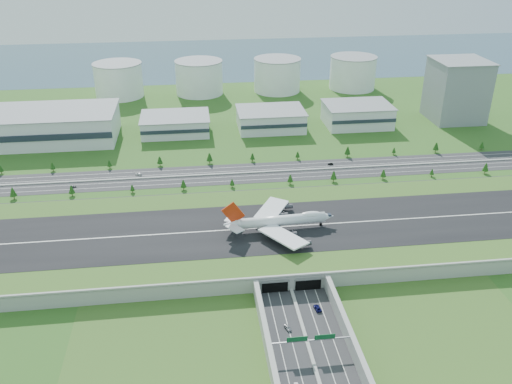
{
  "coord_description": "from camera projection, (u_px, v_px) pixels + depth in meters",
  "views": [
    {
      "loc": [
        -45.22,
        -269.05,
        166.74
      ],
      "look_at": [
        -7.48,
        35.0,
        14.14
      ],
      "focal_mm": 38.0,
      "sensor_mm": 36.0,
      "label": 1
    }
  ],
  "objects": [
    {
      "name": "fuel_tank_a",
      "position": [
        119.0,
        80.0,
        572.66
      ],
      "size": [
        50.0,
        50.0,
        35.0
      ],
      "primitive_type": "cylinder",
      "color": "white",
      "rests_on": "ground"
    },
    {
      "name": "hangar_west",
      "position": [
        44.0,
        126.0,
        458.34
      ],
      "size": [
        120.0,
        60.0,
        25.0
      ],
      "primitive_type": "cube",
      "color": "white",
      "rests_on": "ground"
    },
    {
      "name": "hangar_mid_a",
      "position": [
        175.0,
        124.0,
        477.14
      ],
      "size": [
        58.0,
        42.0,
        15.0
      ],
      "primitive_type": "cube",
      "color": "white",
      "rests_on": "ground"
    },
    {
      "name": "hangar_mid_c",
      "position": [
        357.0,
        115.0,
        494.44
      ],
      "size": [
        58.0,
        42.0,
        19.0
      ],
      "primitive_type": "cube",
      "color": "white",
      "rests_on": "ground"
    },
    {
      "name": "boeing_747",
      "position": [
        280.0,
        220.0,
        310.24
      ],
      "size": [
        65.87,
        62.15,
        20.35
      ],
      "rotation": [
        0.0,
        0.0,
        0.05
      ],
      "color": "white",
      "rests_on": "airfield_deck"
    },
    {
      "name": "car_7",
      "position": [
        138.0,
        174.0,
        398.64
      ],
      "size": [
        5.76,
        4.18,
        1.55
      ],
      "primitive_type": "imported",
      "rotation": [
        0.0,
        0.0,
        -1.99
      ],
      "color": "silver",
      "rests_on": "ground"
    },
    {
      "name": "car_4",
      "position": [
        73.0,
        186.0,
        380.1
      ],
      "size": [
        4.48,
        2.11,
        1.48
      ],
      "primitive_type": "imported",
      "rotation": [
        0.0,
        0.0,
        1.66
      ],
      "color": "slate",
      "rests_on": "ground"
    },
    {
      "name": "north_expressway",
      "position": [
        256.0,
        173.0,
        402.68
      ],
      "size": [
        560.0,
        36.0,
        0.12
      ],
      "primitive_type": "cube",
      "color": "#28282B",
      "rests_on": "ground"
    },
    {
      "name": "airfield_deck",
      "position": [
        276.0,
        233.0,
        316.41
      ],
      "size": [
        520.0,
        100.0,
        9.2
      ],
      "color": "gray",
      "rests_on": "ground"
    },
    {
      "name": "fuel_tank_c",
      "position": [
        277.0,
        75.0,
        591.41
      ],
      "size": [
        50.0,
        50.0,
        35.0
      ],
      "primitive_type": "cylinder",
      "color": "white",
      "rests_on": "ground"
    },
    {
      "name": "hangar_mid_b",
      "position": [
        271.0,
        119.0,
        486.07
      ],
      "size": [
        58.0,
        42.0,
        17.0
      ],
      "primitive_type": "cube",
      "color": "white",
      "rests_on": "ground"
    },
    {
      "name": "bay_water",
      "position": [
        222.0,
        58.0,
        744.69
      ],
      "size": [
        1200.0,
        260.0,
        0.06
      ],
      "primitive_type": "cube",
      "color": "#335162",
      "rests_on": "ground"
    },
    {
      "name": "car_2",
      "position": [
        317.0,
        308.0,
        259.9
      ],
      "size": [
        3.53,
        6.15,
        1.61
      ],
      "primitive_type": "imported",
      "rotation": [
        0.0,
        0.0,
        3.29
      ],
      "color": "#0E1048",
      "rests_on": "ground"
    },
    {
      "name": "fuel_tank_d",
      "position": [
        353.0,
        73.0,
        600.78
      ],
      "size": [
        50.0,
        50.0,
        35.0
      ],
      "primitive_type": "cylinder",
      "color": "white",
      "rests_on": "ground"
    },
    {
      "name": "underpass_road",
      "position": [
        313.0,
        354.0,
        228.48
      ],
      "size": [
        38.8,
        120.4,
        8.0
      ],
      "color": "#28282B",
      "rests_on": "ground"
    },
    {
      "name": "tree_row",
      "position": [
        289.0,
        165.0,
        403.46
      ],
      "size": [
        501.14,
        48.71,
        8.47
      ],
      "color": "#3D2819",
      "rests_on": "ground"
    },
    {
      "name": "car_0",
      "position": [
        288.0,
        328.0,
        247.23
      ],
      "size": [
        3.41,
        5.25,
        1.66
      ],
      "primitive_type": "imported",
      "rotation": [
        0.0,
        0.0,
        0.32
      ],
      "color": "#A6A5AA",
      "rests_on": "ground"
    },
    {
      "name": "ground",
      "position": [
        276.0,
        239.0,
        318.32
      ],
      "size": [
        1200.0,
        1200.0,
        0.0
      ],
      "primitive_type": "plane",
      "color": "#29561B",
      "rests_on": "ground"
    },
    {
      "name": "office_tower",
      "position": [
        457.0,
        91.0,
        501.33
      ],
      "size": [
        46.0,
        46.0,
        55.0
      ],
      "primitive_type": "cube",
      "color": "gray",
      "rests_on": "ground"
    },
    {
      "name": "fuel_tank_b",
      "position": [
        199.0,
        78.0,
        582.03
      ],
      "size": [
        50.0,
        50.0,
        35.0
      ],
      "primitive_type": "cylinder",
      "color": "white",
      "rests_on": "ground"
    },
    {
      "name": "car_5",
      "position": [
        330.0,
        164.0,
        415.62
      ],
      "size": [
        4.2,
        1.55,
        1.37
      ],
      "primitive_type": "imported",
      "rotation": [
        0.0,
        0.0,
        -1.59
      ],
      "color": "black",
      "rests_on": "ground"
    },
    {
      "name": "sign_gantry_near",
      "position": [
        311.0,
        341.0,
        230.79
      ],
      "size": [
        38.7,
        0.7,
        9.8
      ],
      "color": "gray",
      "rests_on": "ground"
    }
  ]
}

